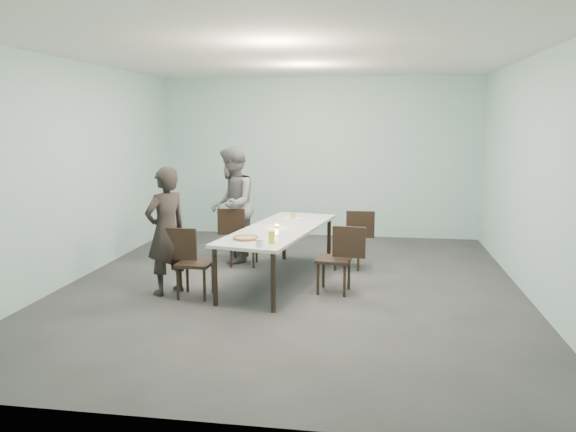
# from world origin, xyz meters

# --- Properties ---
(ground) EXTENTS (7.00, 7.00, 0.00)m
(ground) POSITION_xyz_m (0.00, 0.00, 0.00)
(ground) COLOR #333335
(ground) RESTS_ON ground
(room_shell) EXTENTS (6.02, 7.02, 3.01)m
(room_shell) POSITION_xyz_m (0.00, 0.00, 2.03)
(room_shell) COLOR #ACD8D2
(room_shell) RESTS_ON ground
(table) EXTENTS (1.36, 2.72, 0.75)m
(table) POSITION_xyz_m (-0.19, 0.21, 0.69)
(table) COLOR white
(table) RESTS_ON ground
(chair_near_left) EXTENTS (0.61, 0.43, 0.87)m
(chair_near_left) POSITION_xyz_m (-1.20, -0.63, 0.50)
(chair_near_left) COLOR black
(chair_near_left) RESTS_ON ground
(chair_far_left) EXTENTS (0.62, 0.45, 0.87)m
(chair_far_left) POSITION_xyz_m (-0.96, 1.01, 0.50)
(chair_far_left) COLOR black
(chair_far_left) RESTS_ON ground
(chair_near_right) EXTENTS (0.63, 0.47, 0.87)m
(chair_near_right) POSITION_xyz_m (0.66, -0.18, 0.50)
(chair_near_right) COLOR black
(chair_near_right) RESTS_ON ground
(chair_far_right) EXTENTS (0.62, 0.43, 0.87)m
(chair_far_right) POSITION_xyz_m (0.77, 1.08, 0.50)
(chair_far_right) COLOR black
(chair_far_right) RESTS_ON ground
(diner_near) EXTENTS (0.65, 0.71, 1.62)m
(diner_near) POSITION_xyz_m (-1.52, -0.54, 0.81)
(diner_near) COLOR black
(diner_near) RESTS_ON ground
(diner_far) EXTENTS (0.80, 0.96, 1.80)m
(diner_far) POSITION_xyz_m (-1.11, 1.23, 0.90)
(diner_far) COLOR slate
(diner_far) RESTS_ON ground
(pizza) EXTENTS (0.34, 0.34, 0.04)m
(pizza) POSITION_xyz_m (-0.47, -0.62, 0.77)
(pizza) COLOR white
(pizza) RESTS_ON table
(side_plate) EXTENTS (0.18, 0.18, 0.01)m
(side_plate) POSITION_xyz_m (-0.23, -0.23, 0.76)
(side_plate) COLOR white
(side_plate) RESTS_ON table
(beer_glass) EXTENTS (0.08, 0.08, 0.15)m
(beer_glass) POSITION_xyz_m (-0.12, -0.78, 0.82)
(beer_glass) COLOR gold
(beer_glass) RESTS_ON table
(water_tumbler) EXTENTS (0.08, 0.08, 0.09)m
(water_tumbler) POSITION_xyz_m (-0.23, -0.97, 0.80)
(water_tumbler) COLOR silver
(water_tumbler) RESTS_ON table
(tealight) EXTENTS (0.06, 0.06, 0.05)m
(tealight) POSITION_xyz_m (-0.23, 0.20, 0.77)
(tealight) COLOR silver
(tealight) RESTS_ON table
(amber_tumbler) EXTENTS (0.07, 0.07, 0.08)m
(amber_tumbler) POSITION_xyz_m (-0.11, 0.96, 0.79)
(amber_tumbler) COLOR gold
(amber_tumbler) RESTS_ON table
(menu) EXTENTS (0.33, 0.27, 0.01)m
(menu) POSITION_xyz_m (-0.13, 0.97, 0.75)
(menu) COLOR silver
(menu) RESTS_ON table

